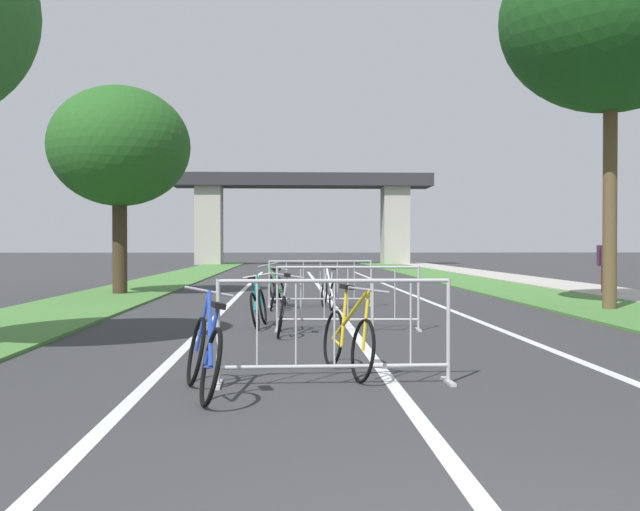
{
  "coord_description": "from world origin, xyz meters",
  "views": [
    {
      "loc": [
        -1.03,
        -2.75,
        1.38
      ],
      "look_at": [
        -0.13,
        18.58,
        1.1
      ],
      "focal_mm": 41.73,
      "sensor_mm": 36.0,
      "label": 1
    }
  ],
  "objects_px": {
    "crowd_barrier_second": "(348,299)",
    "bicycle_teal_5": "(258,306)",
    "crowd_barrier_third": "(320,284)",
    "tree_right_maple_mid": "(611,19)",
    "crowd_barrier_nearest": "(334,332)",
    "bicycle_yellow_3": "(348,339)",
    "bicycle_blue_2": "(204,354)",
    "bicycle_purple_4": "(274,292)",
    "bicycle_silver_1": "(282,311)",
    "pedestrian_pushing_bike": "(606,259)",
    "bicycle_white_0": "(328,293)",
    "tree_left_pine_near": "(119,147)",
    "bicycle_green_6": "(276,289)"
  },
  "relations": [
    {
      "from": "tree_left_pine_near",
      "to": "bicycle_blue_2",
      "type": "distance_m",
      "value": 15.21
    },
    {
      "from": "bicycle_blue_2",
      "to": "pedestrian_pushing_bike",
      "type": "xyz_separation_m",
      "value": [
        9.66,
        13.56,
        0.62
      ]
    },
    {
      "from": "crowd_barrier_nearest",
      "to": "bicycle_purple_4",
      "type": "xyz_separation_m",
      "value": [
        -0.77,
        8.82,
        -0.14
      ]
    },
    {
      "from": "bicycle_silver_1",
      "to": "bicycle_purple_4",
      "type": "height_order",
      "value": "bicycle_silver_1"
    },
    {
      "from": "crowd_barrier_third",
      "to": "tree_left_pine_near",
      "type": "bearing_deg",
      "value": 141.4
    },
    {
      "from": "tree_right_maple_mid",
      "to": "bicycle_yellow_3",
      "type": "relative_size",
      "value": 4.91
    },
    {
      "from": "crowd_barrier_nearest",
      "to": "bicycle_purple_4",
      "type": "height_order",
      "value": "crowd_barrier_nearest"
    },
    {
      "from": "bicycle_purple_4",
      "to": "pedestrian_pushing_bike",
      "type": "relative_size",
      "value": 1.01
    },
    {
      "from": "tree_left_pine_near",
      "to": "bicycle_teal_5",
      "type": "xyz_separation_m",
      "value": [
        4.21,
        -8.42,
        -3.79
      ]
    },
    {
      "from": "bicycle_blue_2",
      "to": "bicycle_white_0",
      "type": "bearing_deg",
      "value": 65.91
    },
    {
      "from": "tree_left_pine_near",
      "to": "crowd_barrier_third",
      "type": "distance_m",
      "value": 7.85
    },
    {
      "from": "crowd_barrier_third",
      "to": "pedestrian_pushing_bike",
      "type": "bearing_deg",
      "value": 24.43
    },
    {
      "from": "crowd_barrier_nearest",
      "to": "pedestrian_pushing_bike",
      "type": "xyz_separation_m",
      "value": [
        8.43,
        13.06,
        0.48
      ]
    },
    {
      "from": "crowd_barrier_second",
      "to": "bicycle_white_0",
      "type": "height_order",
      "value": "crowd_barrier_second"
    },
    {
      "from": "crowd_barrier_third",
      "to": "tree_right_maple_mid",
      "type": "bearing_deg",
      "value": -11.81
    },
    {
      "from": "crowd_barrier_nearest",
      "to": "bicycle_teal_5",
      "type": "xyz_separation_m",
      "value": [
        -0.97,
        5.27,
        -0.16
      ]
    },
    {
      "from": "bicycle_green_6",
      "to": "bicycle_white_0",
      "type": "bearing_deg",
      "value": -53.75
    },
    {
      "from": "crowd_barrier_third",
      "to": "bicycle_green_6",
      "type": "xyz_separation_m",
      "value": [
        -1.0,
        0.55,
        -0.14
      ]
    },
    {
      "from": "bicycle_white_0",
      "to": "bicycle_silver_1",
      "type": "distance_m",
      "value": 4.82
    },
    {
      "from": "tree_right_maple_mid",
      "to": "crowd_barrier_second",
      "type": "height_order",
      "value": "tree_right_maple_mid"
    },
    {
      "from": "bicycle_blue_2",
      "to": "bicycle_teal_5",
      "type": "relative_size",
      "value": 1.05
    },
    {
      "from": "crowd_barrier_nearest",
      "to": "bicycle_yellow_3",
      "type": "relative_size",
      "value": 1.43
    },
    {
      "from": "crowd_barrier_second",
      "to": "bicycle_yellow_3",
      "type": "bearing_deg",
      "value": -94.63
    },
    {
      "from": "bicycle_yellow_3",
      "to": "pedestrian_pushing_bike",
      "type": "relative_size",
      "value": 1.0
    },
    {
      "from": "crowd_barrier_third",
      "to": "bicycle_blue_2",
      "type": "distance_m",
      "value": 9.97
    },
    {
      "from": "crowd_barrier_third",
      "to": "bicycle_teal_5",
      "type": "relative_size",
      "value": 1.48
    },
    {
      "from": "bicycle_teal_5",
      "to": "pedestrian_pushing_bike",
      "type": "bearing_deg",
      "value": 45.0
    },
    {
      "from": "tree_right_maple_mid",
      "to": "bicycle_purple_4",
      "type": "distance_m",
      "value": 9.18
    },
    {
      "from": "crowd_barrier_nearest",
      "to": "pedestrian_pushing_bike",
      "type": "bearing_deg",
      "value": 57.15
    },
    {
      "from": "bicycle_purple_4",
      "to": "bicycle_teal_5",
      "type": "height_order",
      "value": "bicycle_purple_4"
    },
    {
      "from": "crowd_barrier_third",
      "to": "bicycle_purple_4",
      "type": "xyz_separation_m",
      "value": [
        -1.03,
        -0.53,
        -0.14
      ]
    },
    {
      "from": "crowd_barrier_third",
      "to": "bicycle_purple_4",
      "type": "relative_size",
      "value": 1.41
    },
    {
      "from": "pedestrian_pushing_bike",
      "to": "bicycle_silver_1",
      "type": "bearing_deg",
      "value": 32.53
    },
    {
      "from": "tree_right_maple_mid",
      "to": "pedestrian_pushing_bike",
      "type": "distance_m",
      "value": 7.47
    },
    {
      "from": "tree_left_pine_near",
      "to": "crowd_barrier_second",
      "type": "distance_m",
      "value": 11.26
    },
    {
      "from": "tree_left_pine_near",
      "to": "pedestrian_pushing_bike",
      "type": "distance_m",
      "value": 13.98
    },
    {
      "from": "bicycle_purple_4",
      "to": "tree_right_maple_mid",
      "type": "bearing_deg",
      "value": -7.01
    },
    {
      "from": "crowd_barrier_second",
      "to": "bicycle_teal_5",
      "type": "distance_m",
      "value": 1.6
    },
    {
      "from": "tree_right_maple_mid",
      "to": "bicycle_silver_1",
      "type": "xyz_separation_m",
      "value": [
        -6.88,
        -3.93,
        -5.78
      ]
    },
    {
      "from": "bicycle_blue_2",
      "to": "bicycle_purple_4",
      "type": "height_order",
      "value": "bicycle_blue_2"
    },
    {
      "from": "bicycle_blue_2",
      "to": "bicycle_yellow_3",
      "type": "xyz_separation_m",
      "value": [
        1.41,
        1.08,
        -0.0
      ]
    },
    {
      "from": "bicycle_white_0",
      "to": "bicycle_blue_2",
      "type": "height_order",
      "value": "bicycle_blue_2"
    },
    {
      "from": "bicycle_blue_2",
      "to": "bicycle_purple_4",
      "type": "bearing_deg",
      "value": 73.06
    },
    {
      "from": "tree_right_maple_mid",
      "to": "bicycle_green_6",
      "type": "relative_size",
      "value": 4.67
    },
    {
      "from": "bicycle_teal_5",
      "to": "bicycle_yellow_3",
      "type": "bearing_deg",
      "value": -70.96
    },
    {
      "from": "bicycle_teal_5",
      "to": "crowd_barrier_nearest",
      "type": "bearing_deg",
      "value": -74.23
    },
    {
      "from": "bicycle_teal_5",
      "to": "crowd_barrier_third",
      "type": "bearing_deg",
      "value": 78.58
    },
    {
      "from": "bicycle_silver_1",
      "to": "bicycle_teal_5",
      "type": "relative_size",
      "value": 1.01
    },
    {
      "from": "bicycle_yellow_3",
      "to": "bicycle_teal_5",
      "type": "height_order",
      "value": "bicycle_yellow_3"
    },
    {
      "from": "bicycle_teal_5",
      "to": "bicycle_green_6",
      "type": "distance_m",
      "value": 4.63
    }
  ]
}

